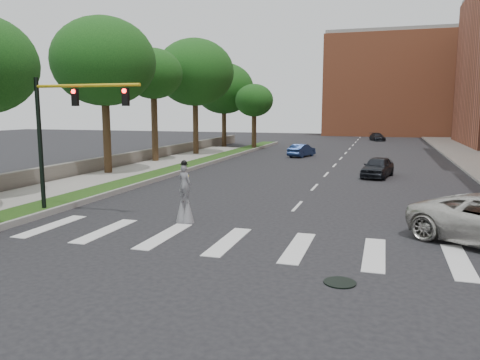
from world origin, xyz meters
TOP-DOWN VIEW (x-y plane):
  - ground_plane at (0.00, 0.00)m, footprint 160.00×160.00m
  - grass_median at (-11.50, 20.00)m, footprint 2.00×60.00m
  - median_curb at (-10.45, 20.00)m, footprint 0.20×60.00m
  - sidewalk_left at (-14.50, 10.00)m, footprint 4.00×60.00m
  - stone_wall at (-17.00, 22.00)m, footprint 0.50×56.00m
  - manhole at (3.00, -2.00)m, footprint 0.90×0.90m
  - building_backdrop at (6.00, 78.00)m, footprint 26.00×14.00m
  - traffic_signal at (-9.78, 3.00)m, footprint 5.30×0.23m
  - stilt_performer at (-4.00, 3.28)m, footprint 0.83×0.58m
  - car_near at (3.64, 19.71)m, footprint 2.54×4.53m
  - car_mid at (-3.99, 32.55)m, footprint 2.41×4.17m
  - car_far at (2.96, 60.31)m, footprint 2.78×4.39m
  - tree_2 at (-15.36, 15.11)m, footprint 7.39×7.39m
  - tree_3 at (-15.74, 23.33)m, footprint 5.21×5.21m
  - tree_4 at (-14.89, 30.84)m, footprint 8.03×8.03m
  - tree_5 at (-15.81, 42.56)m, footprint 7.56×7.56m
  - tree_6 at (-10.93, 39.39)m, footprint 4.52×4.52m

SIDE VIEW (x-z plane):
  - ground_plane at x=0.00m, z-range 0.00..0.00m
  - manhole at x=3.00m, z-range 0.00..0.04m
  - sidewalk_left at x=-14.50m, z-range 0.00..0.18m
  - grass_median at x=-11.50m, z-range 0.00..0.25m
  - median_curb at x=-10.45m, z-range 0.00..0.28m
  - stone_wall at x=-17.00m, z-range 0.00..1.10m
  - car_far at x=2.96m, z-range 0.00..1.18m
  - car_mid at x=-3.99m, z-range 0.00..1.30m
  - car_near at x=3.64m, z-range 0.00..1.45m
  - stilt_performer at x=-4.00m, z-range -0.33..2.35m
  - traffic_signal at x=-9.78m, z-range 1.05..7.25m
  - tree_6 at x=-10.93m, z-range 1.90..9.66m
  - tree_5 at x=-15.81m, z-range 2.08..12.71m
  - tree_3 at x=-15.74m, z-range 2.77..12.89m
  - tree_2 at x=-15.36m, z-range 2.48..13.78m
  - tree_4 at x=-14.89m, z-range 2.54..14.50m
  - building_backdrop at x=6.00m, z-range 0.00..18.00m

